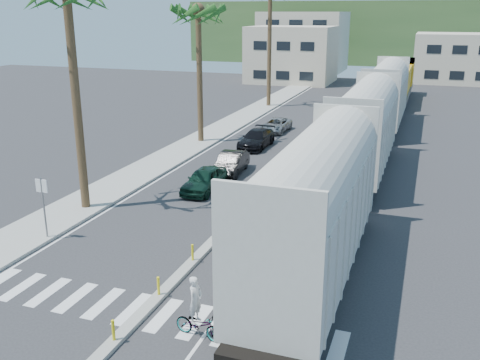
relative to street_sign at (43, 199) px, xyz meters
name	(u,v)px	position (x,y,z in m)	size (l,w,h in m)	color
ground	(171,285)	(7.30, -2.00, -1.97)	(140.00, 140.00, 0.00)	#28282B
sidewalk	(213,133)	(-1.20, 23.00, -1.90)	(3.00, 90.00, 0.15)	gray
rails	(378,138)	(12.30, 26.00, -1.94)	(1.56, 100.00, 0.06)	black
median	(296,156)	(7.30, 17.96, -1.88)	(0.45, 60.00, 0.85)	gray
crosswalk	(146,312)	(7.30, -4.00, -1.97)	(14.00, 2.20, 0.01)	silver
lane_markings	(285,140)	(5.15, 23.00, -1.97)	(9.42, 90.00, 0.01)	silver
freight_train	(374,114)	(12.30, 20.97, 0.93)	(3.00, 60.94, 5.85)	#B7B4A8
palm_trees	(204,0)	(-0.80, 20.70, 8.84)	(3.50, 37.20, 13.75)	brown
street_sign	(43,199)	(0.00, 0.00, 0.00)	(0.60, 0.08, 3.00)	slate
buildings	(335,49)	(0.89, 69.66, 2.39)	(38.00, 27.00, 10.00)	#BBAD94
hillside	(391,32)	(7.30, 98.00, 4.03)	(80.00, 20.00, 12.00)	#385628
car_lead	(204,180)	(4.07, 8.81, -1.28)	(1.68, 4.08, 1.38)	black
car_second	(231,163)	(4.32, 12.65, -1.28)	(1.80, 4.31, 1.39)	black
car_third	(256,139)	(3.71, 19.84, -1.29)	(1.99, 4.72, 1.36)	black
car_rear	(276,125)	(3.58, 25.82, -1.39)	(2.12, 4.28, 1.17)	#95979A
cyclist	(198,319)	(9.65, -4.76, -1.30)	(1.14, 1.91, 2.13)	#9EA0A5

